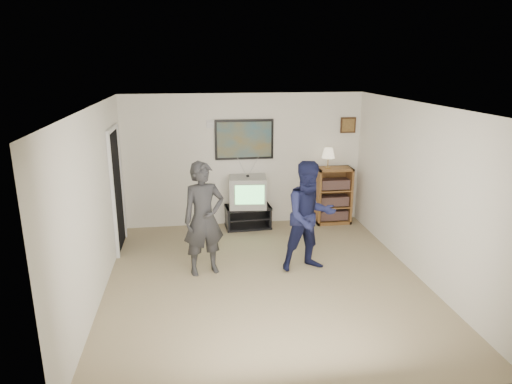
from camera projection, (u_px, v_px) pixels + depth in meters
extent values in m
cube|color=#887256|center=(265.00, 281.00, 6.59)|extent=(4.50, 5.00, 0.01)
cube|color=white|center=(266.00, 106.00, 5.90)|extent=(4.50, 5.00, 0.01)
cube|color=white|center=(244.00, 160.00, 8.62)|extent=(4.50, 0.01, 2.50)
cube|color=white|center=(95.00, 205.00, 5.94)|extent=(0.01, 5.00, 2.50)
cube|color=white|center=(420.00, 192.00, 6.55)|extent=(0.01, 5.00, 2.50)
cube|color=black|center=(248.00, 207.00, 8.60)|extent=(0.87, 0.52, 0.04)
cube|color=black|center=(248.00, 226.00, 8.71)|extent=(0.87, 0.52, 0.04)
cube|color=black|center=(227.00, 218.00, 8.60)|extent=(0.06, 0.45, 0.42)
cube|color=black|center=(268.00, 216.00, 8.71)|extent=(0.06, 0.45, 0.42)
imported|color=#28292B|center=(204.00, 219.00, 6.64)|extent=(0.70, 0.55, 1.70)
imported|color=#15193B|center=(310.00, 217.00, 6.76)|extent=(0.91, 0.75, 1.68)
cube|color=white|center=(203.00, 188.00, 6.76)|extent=(0.07, 0.12, 0.03)
cube|color=white|center=(310.00, 197.00, 6.89)|extent=(0.06, 0.12, 0.03)
cube|color=black|center=(244.00, 140.00, 8.49)|extent=(1.10, 0.03, 0.75)
cube|color=white|center=(214.00, 124.00, 8.33)|extent=(0.28, 0.02, 0.14)
cube|color=#331B10|center=(348.00, 125.00, 8.70)|extent=(0.30, 0.03, 0.30)
cube|color=black|center=(117.00, 190.00, 7.53)|extent=(0.03, 0.85, 2.00)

